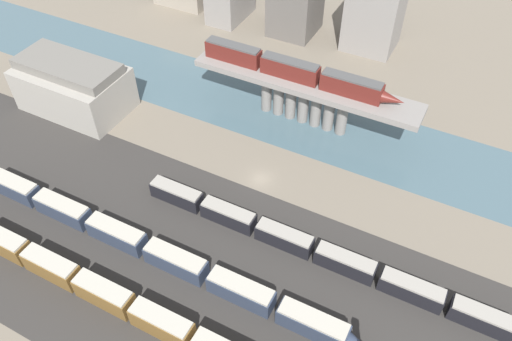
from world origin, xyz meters
TOP-DOWN VIEW (x-y plane):
  - ground_plane at (0.00, 0.00)m, footprint 400.00×400.00m
  - railbed_yard at (0.00, -24.00)m, footprint 280.00×42.00m
  - river_water at (0.00, 20.14)m, footprint 320.00×20.48m
  - bridge at (-0.00, 20.14)m, footprint 48.77×7.76m
  - train_on_bridge at (-2.20, 20.14)m, footprint 43.30×2.76m
  - train_yard_near at (-2.94, -34.58)m, footprint 88.39×3.08m
  - train_yard_mid at (-7.70, -24.40)m, footprint 74.93×3.13m
  - train_yard_far at (17.32, -11.93)m, footprint 68.24×2.80m
  - warehouse_building at (-46.72, 1.64)m, footprint 23.22×14.18m
  - city_block_right at (3.35, 56.22)m, footprint 12.84×11.82m

SIDE VIEW (x-z plane):
  - ground_plane at x=0.00m, z-range 0.00..0.00m
  - river_water at x=0.00m, z-range 0.00..0.01m
  - railbed_yard at x=0.00m, z-range 0.00..0.01m
  - train_yard_far at x=17.32m, z-range -0.03..3.38m
  - train_yard_mid at x=-7.70m, z-range -0.03..3.69m
  - train_yard_near at x=-2.94m, z-range -0.03..4.13m
  - warehouse_building at x=-46.72m, z-range -0.29..11.41m
  - bridge at x=0.00m, z-range 2.46..12.69m
  - city_block_right at x=3.35m, z-range 0.00..20.67m
  - train_on_bridge at x=-2.20m, z-range 10.19..14.15m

